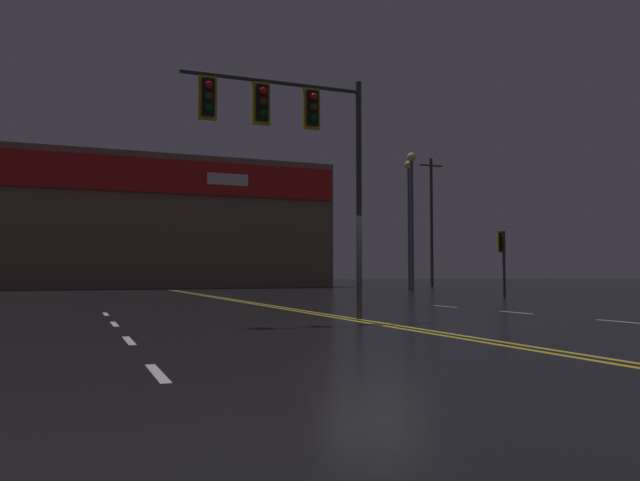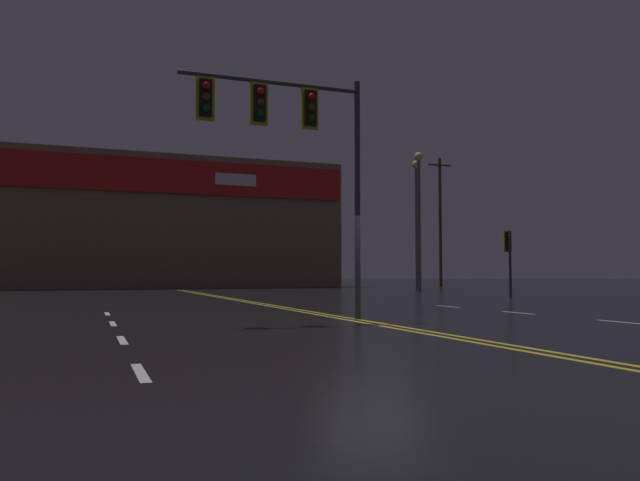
# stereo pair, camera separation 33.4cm
# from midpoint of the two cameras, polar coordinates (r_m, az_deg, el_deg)

# --- Properties ---
(ground_plane) EXTENTS (200.00, 200.00, 0.00)m
(ground_plane) POSITION_cam_midpoint_polar(r_m,az_deg,el_deg) (14.02, 4.27, -7.53)
(ground_plane) COLOR black
(road_markings) EXTENTS (16.01, 60.00, 0.01)m
(road_markings) POSITION_cam_midpoint_polar(r_m,az_deg,el_deg) (13.20, 11.75, -7.73)
(road_markings) COLOR gold
(road_markings) RESTS_ON ground
(traffic_signal_median) EXTENTS (4.41, 0.36, 5.80)m
(traffic_signal_median) POSITION_cam_midpoint_polar(r_m,az_deg,el_deg) (14.80, -3.71, 10.47)
(traffic_signal_median) COLOR #38383D
(traffic_signal_median) RESTS_ON ground
(traffic_signal_corner_northeast) EXTENTS (0.42, 0.36, 3.08)m
(traffic_signal_corner_northeast) POSITION_cam_midpoint_polar(r_m,az_deg,el_deg) (29.92, 16.02, -0.73)
(traffic_signal_corner_northeast) COLOR #38383D
(traffic_signal_corner_northeast) RESTS_ON ground
(streetlight_median_approach) EXTENTS (0.56, 0.56, 8.59)m
(streetlight_median_approach) POSITION_cam_midpoint_polar(r_m,az_deg,el_deg) (38.86, 8.15, 3.57)
(streetlight_median_approach) COLOR #59595E
(streetlight_median_approach) RESTS_ON ground
(streetlight_far_right) EXTENTS (0.56, 0.56, 8.63)m
(streetlight_far_right) POSITION_cam_midpoint_polar(r_m,az_deg,el_deg) (41.87, 7.91, 3.12)
(streetlight_far_right) COLOR #59595E
(streetlight_far_right) RESTS_ON ground
(building_backdrop) EXTENTS (27.28, 10.23, 10.10)m
(building_backdrop) POSITION_cam_midpoint_polar(r_m,az_deg,el_deg) (52.42, -15.04, 1.39)
(building_backdrop) COLOR #7A6651
(building_backdrop) RESTS_ON ground
(utility_pole_row) EXTENTS (47.08, 0.26, 10.94)m
(utility_pole_row) POSITION_cam_midpoint_polar(r_m,az_deg,el_deg) (46.20, -14.17, 2.65)
(utility_pole_row) COLOR #4C3828
(utility_pole_row) RESTS_ON ground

